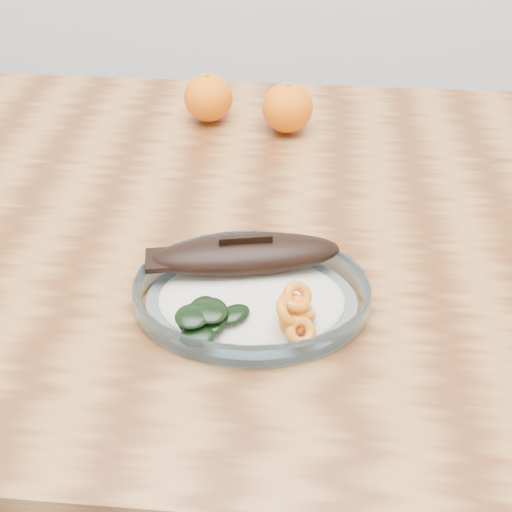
{
  "coord_description": "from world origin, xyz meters",
  "views": [
    {
      "loc": [
        0.15,
        -0.66,
        1.25
      ],
      "look_at": [
        0.11,
        -0.1,
        0.77
      ],
      "focal_mm": 45.0,
      "sensor_mm": 36.0,
      "label": 1
    }
  ],
  "objects_px": {
    "dining_table": "(186,273)",
    "orange_left": "(208,98)",
    "plated_meal": "(251,291)",
    "orange_right": "(287,108)"
  },
  "relations": [
    {
      "from": "plated_meal",
      "to": "orange_left",
      "type": "xyz_separation_m",
      "value": [
        -0.1,
        0.41,
        0.02
      ]
    },
    {
      "from": "orange_left",
      "to": "orange_right",
      "type": "height_order",
      "value": "same"
    },
    {
      "from": "dining_table",
      "to": "plated_meal",
      "type": "xyz_separation_m",
      "value": [
        0.11,
        -0.15,
        0.12
      ]
    },
    {
      "from": "plated_meal",
      "to": "orange_left",
      "type": "distance_m",
      "value": 0.43
    },
    {
      "from": "orange_left",
      "to": "orange_right",
      "type": "distance_m",
      "value": 0.13
    },
    {
      "from": "dining_table",
      "to": "plated_meal",
      "type": "relative_size",
      "value": 2.46
    },
    {
      "from": "dining_table",
      "to": "plated_meal",
      "type": "distance_m",
      "value": 0.22
    },
    {
      "from": "dining_table",
      "to": "orange_left",
      "type": "relative_size",
      "value": 15.63
    },
    {
      "from": "plated_meal",
      "to": "orange_left",
      "type": "height_order",
      "value": "orange_left"
    },
    {
      "from": "dining_table",
      "to": "orange_right",
      "type": "bearing_deg",
      "value": 61.43
    }
  ]
}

